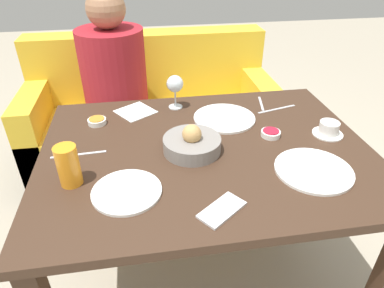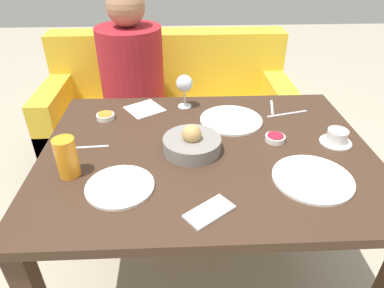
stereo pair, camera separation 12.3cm
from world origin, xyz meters
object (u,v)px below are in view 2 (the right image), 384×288
object	(u,v)px
jam_bowl_honey	(105,116)
cell_phone	(209,212)
plate_far_center	(231,120)
spoon_coffee	(272,107)
coffee_cup	(337,137)
fork_silver	(287,114)
couch	(169,119)
plate_near_right	(313,179)
knife_silver	(82,147)
bread_basket	(192,142)
juice_glass	(67,157)
wine_glass	(184,84)
jam_bowl_berry	(275,138)
plate_near_left	(120,186)
napkin	(145,109)
seated_person	(135,105)

from	to	relation	value
jam_bowl_honey	cell_phone	size ratio (longest dim) A/B	0.48
plate_far_center	spoon_coffee	world-z (taller)	plate_far_center
coffee_cup	fork_silver	xyz separation A→B (m)	(-0.12, 0.25, -0.02)
couch	plate_near_right	xyz separation A→B (m)	(0.51, -1.24, 0.43)
plate_far_center	knife_silver	size ratio (longest dim) A/B	1.35
knife_silver	plate_near_right	bearing A→B (deg)	-16.00
bread_basket	plate_far_center	distance (m)	0.29
juice_glass	cell_phone	bearing A→B (deg)	-24.37
wine_glass	fork_silver	size ratio (longest dim) A/B	0.80
bread_basket	jam_bowl_honey	distance (m)	0.46
wine_glass	coffee_cup	bearing A→B (deg)	-30.65
jam_bowl_berry	spoon_coffee	distance (m)	0.30
jam_bowl_berry	knife_silver	bearing A→B (deg)	-178.71
couch	jam_bowl_berry	world-z (taller)	couch
couch	wine_glass	bearing A→B (deg)	-82.01
wine_glass	fork_silver	distance (m)	0.48
plate_far_center	wine_glass	distance (m)	0.27
plate_near_left	coffee_cup	bearing A→B (deg)	16.34
jam_bowl_honey	napkin	world-z (taller)	jam_bowl_honey
jam_bowl_berry	spoon_coffee	size ratio (longest dim) A/B	0.52
knife_silver	cell_phone	bearing A→B (deg)	-39.34
plate_far_center	bread_basket	bearing A→B (deg)	-128.44
plate_near_left	coffee_cup	size ratio (longest dim) A/B	1.84
plate_near_right	coffee_cup	world-z (taller)	coffee_cup
seated_person	plate_far_center	size ratio (longest dim) A/B	4.41
plate_far_center	wine_glass	bearing A→B (deg)	143.07
seated_person	wine_glass	bearing A→B (deg)	-59.73
juice_glass	knife_silver	world-z (taller)	juice_glass
couch	coffee_cup	world-z (taller)	couch
coffee_cup	jam_bowl_berry	xyz separation A→B (m)	(-0.23, 0.03, -0.01)
bread_basket	wine_glass	xyz separation A→B (m)	(-0.02, 0.38, 0.07)
napkin	fork_silver	bearing A→B (deg)	-6.71
seated_person	fork_silver	xyz separation A→B (m)	(0.76, -0.61, 0.23)
fork_silver	coffee_cup	bearing A→B (deg)	-64.26
seated_person	plate_near_left	size ratio (longest dim) A/B	5.32
plate_far_center	jam_bowl_berry	world-z (taller)	jam_bowl_berry
juice_glass	spoon_coffee	world-z (taller)	juice_glass
jam_bowl_berry	cell_phone	bearing A→B (deg)	-126.99
juice_glass	coffee_cup	xyz separation A→B (m)	(0.98, 0.16, -0.04)
couch	plate_far_center	size ratio (longest dim) A/B	5.87
jam_bowl_honey	knife_silver	world-z (taller)	jam_bowl_honey
bread_basket	fork_silver	size ratio (longest dim) A/B	1.10
couch	coffee_cup	xyz separation A→B (m)	(0.67, -1.01, 0.45)
plate_far_center	fork_silver	bearing A→B (deg)	11.54
seated_person	knife_silver	world-z (taller)	seated_person
napkin	plate_far_center	bearing A→B (deg)	-18.67
plate_far_center	juice_glass	distance (m)	0.70
spoon_coffee	napkin	world-z (taller)	napkin
spoon_coffee	plate_near_left	bearing A→B (deg)	-138.83
juice_glass	wine_glass	world-z (taller)	wine_glass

